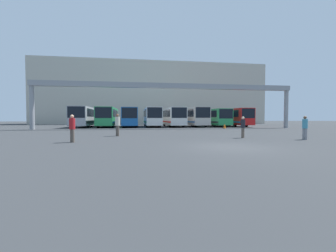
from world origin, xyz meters
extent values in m
plane|color=#2D3033|center=(0.00, 0.00, 0.00)|extent=(200.00, 200.00, 0.00)
cube|color=#B7B2A3|center=(0.00, 49.73, 7.78)|extent=(57.93, 12.00, 15.56)
cylinder|color=gray|center=(-17.88, 20.18, 2.82)|extent=(0.60, 0.60, 5.64)
cylinder|color=gray|center=(17.88, 20.18, 2.82)|extent=(0.60, 0.60, 5.64)
cube|color=gray|center=(0.00, 20.18, 5.99)|extent=(36.37, 0.80, 0.70)
cube|color=#999EA5|center=(-13.09, 28.86, 1.80)|extent=(2.59, 12.46, 2.91)
cube|color=black|center=(-13.09, 22.65, 2.34)|extent=(2.38, 0.06, 1.63)
cube|color=black|center=(-13.09, 28.86, 2.34)|extent=(2.62, 10.59, 1.22)
cube|color=black|center=(-13.09, 28.86, 0.87)|extent=(2.62, 11.84, 0.24)
cylinder|color=black|center=(-14.22, 25.37, 0.48)|extent=(0.28, 0.96, 0.96)
cylinder|color=black|center=(-11.95, 25.37, 0.48)|extent=(0.28, 0.96, 0.96)
cylinder|color=black|center=(-14.22, 32.35, 0.48)|extent=(0.28, 0.96, 0.96)
cylinder|color=black|center=(-11.95, 32.35, 0.48)|extent=(0.28, 0.96, 0.96)
cube|color=#268C4C|center=(-9.35, 28.08, 1.77)|extent=(2.58, 10.91, 2.83)
cube|color=black|center=(-9.35, 22.65, 2.29)|extent=(2.37, 0.06, 1.58)
cube|color=black|center=(-9.35, 28.08, 2.29)|extent=(2.61, 9.27, 1.19)
cube|color=#1966B2|center=(-9.35, 28.08, 0.86)|extent=(2.61, 10.36, 0.24)
cylinder|color=black|center=(-10.48, 25.03, 0.52)|extent=(0.28, 1.04, 1.04)
cylinder|color=black|center=(-8.22, 25.03, 0.52)|extent=(0.28, 1.04, 1.04)
cylinder|color=black|center=(-10.48, 31.14, 0.52)|extent=(0.28, 1.04, 1.04)
cylinder|color=black|center=(-8.22, 31.14, 0.52)|extent=(0.28, 1.04, 1.04)
cube|color=#1959A5|center=(-5.61, 27.78, 1.75)|extent=(2.46, 10.31, 2.79)
cube|color=black|center=(-5.61, 22.65, 2.26)|extent=(2.26, 0.06, 1.56)
cube|color=black|center=(-5.61, 27.78, 2.26)|extent=(2.49, 8.77, 1.17)
cube|color=#1966B2|center=(-5.61, 27.78, 0.85)|extent=(2.49, 9.80, 0.24)
cylinder|color=black|center=(-6.68, 24.90, 0.48)|extent=(0.28, 0.96, 0.96)
cylinder|color=black|center=(-4.54, 24.90, 0.48)|extent=(0.28, 0.96, 0.96)
cylinder|color=black|center=(-6.68, 30.67, 0.48)|extent=(0.28, 0.96, 0.96)
cylinder|color=black|center=(-4.54, 30.67, 0.48)|extent=(0.28, 0.96, 0.96)
cube|color=silver|center=(-1.87, 28.57, 1.78)|extent=(2.43, 11.89, 2.87)
cube|color=black|center=(-1.87, 22.65, 2.31)|extent=(2.24, 0.06, 1.60)
cube|color=black|center=(-1.87, 28.57, 2.31)|extent=(2.46, 10.11, 1.20)
cube|color=#268C4C|center=(-1.87, 28.57, 0.87)|extent=(2.46, 11.30, 0.24)
cylinder|color=black|center=(-2.93, 25.24, 0.45)|extent=(0.28, 0.91, 0.91)
cylinder|color=black|center=(-0.81, 25.24, 0.45)|extent=(0.28, 0.91, 0.91)
cylinder|color=black|center=(-2.93, 31.90, 0.45)|extent=(0.28, 0.91, 0.91)
cylinder|color=black|center=(-0.81, 31.90, 0.45)|extent=(0.28, 0.91, 0.91)
cube|color=silver|center=(1.87, 28.45, 1.79)|extent=(2.57, 11.64, 2.88)
cube|color=black|center=(1.87, 22.65, 2.32)|extent=(2.36, 0.06, 1.61)
cube|color=black|center=(1.87, 28.45, 2.32)|extent=(2.60, 9.89, 1.21)
cube|color=red|center=(1.87, 28.45, 0.87)|extent=(2.60, 11.05, 0.24)
cylinder|color=black|center=(0.75, 25.19, 0.55)|extent=(0.28, 1.10, 1.10)
cylinder|color=black|center=(2.99, 25.19, 0.55)|extent=(0.28, 1.10, 1.10)
cylinder|color=black|center=(0.75, 31.70, 0.55)|extent=(0.28, 1.10, 1.10)
cylinder|color=black|center=(2.99, 31.70, 0.55)|extent=(0.28, 1.10, 1.10)
cube|color=beige|center=(5.61, 27.96, 1.82)|extent=(2.55, 10.66, 2.94)
cube|color=black|center=(5.61, 22.65, 2.36)|extent=(2.35, 0.06, 1.64)
cube|color=black|center=(5.61, 27.96, 2.36)|extent=(2.58, 9.06, 1.23)
cube|color=#1966B2|center=(5.61, 27.96, 0.88)|extent=(2.58, 10.13, 0.24)
cylinder|color=black|center=(4.50, 24.97, 0.49)|extent=(0.28, 0.98, 0.98)
cylinder|color=black|center=(6.72, 24.97, 0.49)|extent=(0.28, 0.98, 0.98)
cylinder|color=black|center=(4.50, 30.95, 0.49)|extent=(0.28, 0.98, 0.98)
cylinder|color=black|center=(6.72, 30.95, 0.49)|extent=(0.28, 0.98, 0.98)
cube|color=#268C4C|center=(9.35, 28.26, 1.69)|extent=(2.44, 11.27, 2.67)
cube|color=black|center=(9.35, 22.65, 2.18)|extent=(2.25, 0.06, 1.50)
cube|color=black|center=(9.35, 28.26, 2.18)|extent=(2.47, 9.58, 1.12)
cube|color=black|center=(9.35, 28.26, 0.83)|extent=(2.47, 10.70, 0.24)
cylinder|color=black|center=(8.29, 25.11, 0.51)|extent=(0.28, 1.01, 1.01)
cylinder|color=black|center=(10.41, 25.11, 0.51)|extent=(0.28, 1.01, 1.01)
cylinder|color=black|center=(8.29, 31.42, 0.51)|extent=(0.28, 1.01, 1.01)
cylinder|color=black|center=(10.41, 31.42, 0.51)|extent=(0.28, 1.01, 1.01)
cube|color=red|center=(13.09, 28.65, 1.75)|extent=(2.43, 12.04, 2.79)
cube|color=black|center=(13.09, 22.65, 2.26)|extent=(2.24, 0.06, 1.56)
cube|color=black|center=(13.09, 28.65, 2.26)|extent=(2.46, 10.24, 1.17)
cube|color=#1966B2|center=(13.09, 28.65, 0.85)|extent=(2.46, 11.44, 0.24)
cylinder|color=black|center=(12.03, 25.28, 0.52)|extent=(0.28, 1.04, 1.04)
cylinder|color=black|center=(14.15, 25.28, 0.52)|extent=(0.28, 1.04, 1.04)
cylinder|color=black|center=(12.03, 32.02, 0.52)|extent=(0.28, 1.04, 1.04)
cylinder|color=black|center=(14.15, 32.02, 0.52)|extent=(0.28, 1.04, 1.04)
cylinder|color=brown|center=(-8.59, 3.51, 0.40)|extent=(0.19, 0.19, 0.81)
cylinder|color=brown|center=(-8.69, 3.64, 0.40)|extent=(0.19, 0.19, 0.81)
cylinder|color=#A5191E|center=(-8.64, 3.58, 1.14)|extent=(0.35, 0.35, 0.67)
sphere|color=tan|center=(-8.64, 3.58, 1.59)|extent=(0.22, 0.22, 0.22)
cylinder|color=brown|center=(3.12, 4.86, 0.38)|extent=(0.17, 0.17, 0.76)
cylinder|color=brown|center=(3.23, 4.97, 0.38)|extent=(0.17, 0.17, 0.76)
cylinder|color=black|center=(3.18, 4.91, 1.08)|extent=(0.33, 0.33, 0.64)
sphere|color=beige|center=(3.18, 4.91, 1.50)|extent=(0.21, 0.21, 0.21)
cylinder|color=gray|center=(6.78, 3.14, 0.39)|extent=(0.18, 0.18, 0.78)
cylinder|color=gray|center=(6.81, 2.99, 0.39)|extent=(0.18, 0.18, 0.78)
cylinder|color=teal|center=(6.80, 3.06, 1.10)|extent=(0.34, 0.34, 0.65)
sphere|color=brown|center=(6.80, 3.06, 1.53)|extent=(0.21, 0.21, 0.21)
cylinder|color=brown|center=(-6.22, 8.03, 0.44)|extent=(0.20, 0.20, 0.87)
cylinder|color=brown|center=(-6.31, 8.17, 0.44)|extent=(0.20, 0.20, 0.87)
cylinder|color=beige|center=(-6.26, 8.10, 1.24)|extent=(0.38, 0.38, 0.73)
sphere|color=brown|center=(-6.26, 8.10, 1.72)|extent=(0.24, 0.24, 0.24)
cone|color=orange|center=(8.15, 20.32, 0.33)|extent=(0.41, 0.41, 0.67)
camera|label=1|loc=(-4.85, -10.86, 1.49)|focal=24.00mm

